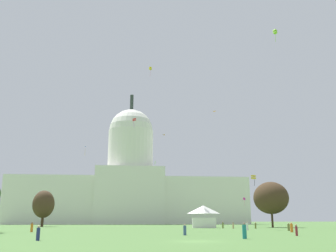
# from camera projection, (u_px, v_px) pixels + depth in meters

# --- Properties ---
(ground_plane) EXTENTS (800.00, 800.00, 0.00)m
(ground_plane) POSITION_uv_depth(u_px,v_px,m) (196.00, 241.00, 37.54)
(ground_plane) COLOR #4C7538
(capitol_building) EXTENTS (114.58, 27.18, 65.90)m
(capitol_building) POSITION_uv_depth(u_px,v_px,m) (130.00, 187.00, 188.52)
(capitol_building) COLOR silver
(capitol_building) RESTS_ON ground_plane
(event_tent) EXTENTS (6.96, 6.28, 5.78)m
(event_tent) POSITION_uv_depth(u_px,v_px,m) (204.00, 217.00, 100.95)
(event_tent) COLOR white
(event_tent) RESTS_ON ground_plane
(tree_east_near) EXTENTS (13.31, 13.43, 12.62)m
(tree_east_near) POSITION_uv_depth(u_px,v_px,m) (271.00, 198.00, 107.61)
(tree_east_near) COLOR #42301E
(tree_east_near) RESTS_ON ground_plane
(tree_west_near) EXTENTS (6.88, 6.33, 11.00)m
(tree_west_near) POSITION_uv_depth(u_px,v_px,m) (44.00, 204.00, 118.19)
(tree_west_near) COLOR #42301E
(tree_west_near) RESTS_ON ground_plane
(person_olive_edge_west) EXTENTS (0.51, 0.51, 1.65)m
(person_olive_edge_west) POSITION_uv_depth(u_px,v_px,m) (223.00, 225.00, 93.74)
(person_olive_edge_west) COLOR olive
(person_olive_edge_west) RESTS_ON ground_plane
(person_white_back_left) EXTENTS (0.54, 0.54, 1.70)m
(person_white_back_left) POSITION_uv_depth(u_px,v_px,m) (247.00, 226.00, 77.40)
(person_white_back_left) COLOR silver
(person_white_back_left) RESTS_ON ground_plane
(person_orange_near_tree_west) EXTENTS (0.52, 0.52, 1.66)m
(person_orange_near_tree_west) POSITION_uv_depth(u_px,v_px,m) (292.00, 228.00, 64.72)
(person_orange_near_tree_west) COLOR orange
(person_orange_near_tree_west) RESTS_ON ground_plane
(person_tan_front_center) EXTENTS (0.56, 0.56, 1.51)m
(person_tan_front_center) POSITION_uv_depth(u_px,v_px,m) (233.00, 226.00, 91.82)
(person_tan_front_center) COLOR tan
(person_tan_front_center) RESTS_ON ground_plane
(person_orange_front_left) EXTENTS (0.60, 0.60, 1.69)m
(person_orange_front_left) POSITION_uv_depth(u_px,v_px,m) (32.00, 227.00, 66.11)
(person_orange_front_left) COLOR orange
(person_orange_front_left) RESTS_ON ground_plane
(person_navy_near_tent) EXTENTS (0.51, 0.51, 1.54)m
(person_navy_near_tent) POSITION_uv_depth(u_px,v_px,m) (38.00, 233.00, 38.86)
(person_navy_near_tent) COLOR navy
(person_navy_near_tent) RESTS_ON ground_plane
(person_denim_mid_right) EXTENTS (0.59, 0.59, 1.51)m
(person_denim_mid_right) POSITION_uv_depth(u_px,v_px,m) (185.00, 230.00, 52.39)
(person_denim_mid_right) COLOR #3D5684
(person_denim_mid_right) RESTS_ON ground_plane
(person_teal_mid_left) EXTENTS (0.52, 0.52, 1.77)m
(person_teal_mid_left) POSITION_uv_depth(u_px,v_px,m) (244.00, 231.00, 42.64)
(person_teal_mid_left) COLOR #1E757A
(person_teal_mid_left) RESTS_ON ground_plane
(person_olive_deep_crowd) EXTENTS (0.50, 0.50, 1.52)m
(person_olive_deep_crowd) POSITION_uv_depth(u_px,v_px,m) (256.00, 226.00, 90.94)
(person_olive_deep_crowd) COLOR olive
(person_olive_deep_crowd) RESTS_ON ground_plane
(person_maroon_edge_east) EXTENTS (0.39, 0.39, 1.50)m
(person_maroon_edge_east) POSITION_uv_depth(u_px,v_px,m) (296.00, 230.00, 50.56)
(person_maroon_edge_east) COLOR maroon
(person_maroon_edge_east) RESTS_ON ground_plane
(person_olive_lawn_far_left) EXTENTS (0.63, 0.63, 1.52)m
(person_olive_lawn_far_left) POSITION_uv_depth(u_px,v_px,m) (289.00, 227.00, 73.58)
(person_olive_lawn_far_left) COLOR olive
(person_olive_lawn_far_left) RESTS_ON ground_plane
(kite_orange_high) EXTENTS (1.53, 1.44, 0.26)m
(kite_orange_high) POSITION_uv_depth(u_px,v_px,m) (215.00, 113.00, 167.77)
(kite_orange_high) COLOR orange
(kite_lime_high) EXTENTS (1.30, 1.27, 3.72)m
(kite_lime_high) POSITION_uv_depth(u_px,v_px,m) (275.00, 32.00, 109.82)
(kite_lime_high) COLOR #8CD133
(kite_gold_low) EXTENTS (1.09, 1.09, 2.31)m
(kite_gold_low) POSITION_uv_depth(u_px,v_px,m) (253.00, 177.00, 82.53)
(kite_gold_low) COLOR gold
(kite_blue_mid) EXTENTS (0.98, 1.47, 4.29)m
(kite_blue_mid) POSITION_uv_depth(u_px,v_px,m) (84.00, 148.00, 169.02)
(kite_blue_mid) COLOR blue
(kite_white_mid) EXTENTS (0.76, 0.34, 3.46)m
(kite_white_mid) POSITION_uv_depth(u_px,v_px,m) (155.00, 163.00, 157.90)
(kite_white_mid) COLOR white
(kite_yellow_high) EXTENTS (1.02, 1.03, 3.32)m
(kite_yellow_high) POSITION_uv_depth(u_px,v_px,m) (150.00, 69.00, 126.09)
(kite_yellow_high) COLOR yellow
(kite_magenta_low) EXTENTS (0.98, 0.91, 3.04)m
(kite_magenta_low) POSITION_uv_depth(u_px,v_px,m) (244.00, 199.00, 143.75)
(kite_magenta_low) COLOR #D1339E
(kite_red_high) EXTENTS (1.31, 1.31, 3.61)m
(kite_red_high) POSITION_uv_depth(u_px,v_px,m) (134.00, 120.00, 137.39)
(kite_red_high) COLOR red
(kite_pink_mid) EXTENTS (0.54, 1.10, 0.17)m
(kite_pink_mid) POSITION_uv_depth(u_px,v_px,m) (162.00, 136.00, 77.54)
(kite_pink_mid) COLOR pink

